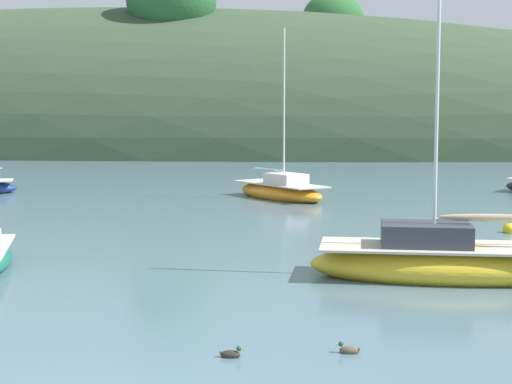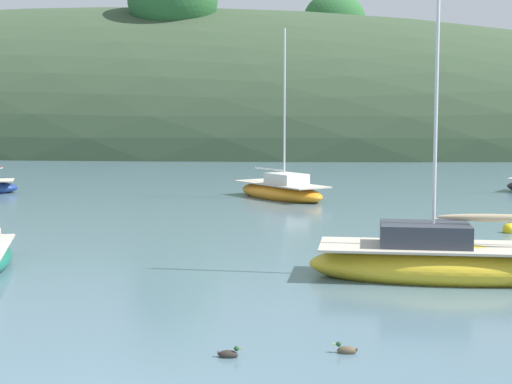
# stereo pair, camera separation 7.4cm
# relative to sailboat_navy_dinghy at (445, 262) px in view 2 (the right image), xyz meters

# --- Properties ---
(far_shoreline_hill) EXTENTS (150.00, 36.00, 33.73)m
(far_shoreline_hill) POSITION_rel_sailboat_navy_dinghy_xyz_m (-30.97, 62.90, -0.29)
(far_shoreline_hill) COLOR #384C33
(far_shoreline_hill) RESTS_ON ground
(sailboat_navy_dinghy) EXTENTS (6.95, 2.43, 8.37)m
(sailboat_navy_dinghy) POSITION_rel_sailboat_navy_dinghy_xyz_m (0.00, 0.00, 0.00)
(sailboat_navy_dinghy) COLOR gold
(sailboat_navy_dinghy) RESTS_ON ground
(sailboat_blue_center) EXTENTS (5.50, 5.90, 8.31)m
(sailboat_blue_center) POSITION_rel_sailboat_navy_dinghy_xyz_m (-5.85, 18.09, -0.05)
(sailboat_blue_center) COLOR orange
(sailboat_blue_center) RESTS_ON ground
(mooring_buoy_channel) EXTENTS (0.44, 0.44, 0.54)m
(mooring_buoy_channel) POSITION_rel_sailboat_navy_dinghy_xyz_m (3.03, 8.11, -0.30)
(mooring_buoy_channel) COLOR yellow
(mooring_buoy_channel) RESTS_ON ground
(duck_trailing) EXTENTS (0.42, 0.19, 0.24)m
(duck_trailing) POSITION_rel_sailboat_navy_dinghy_xyz_m (-2.36, -6.65, -0.37)
(duck_trailing) COLOR brown
(duck_trailing) RESTS_ON ground
(duck_straggler) EXTENTS (0.42, 0.19, 0.24)m
(duck_straggler) POSITION_rel_sailboat_navy_dinghy_xyz_m (-4.37, -7.14, -0.37)
(duck_straggler) COLOR #2D2823
(duck_straggler) RESTS_ON ground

